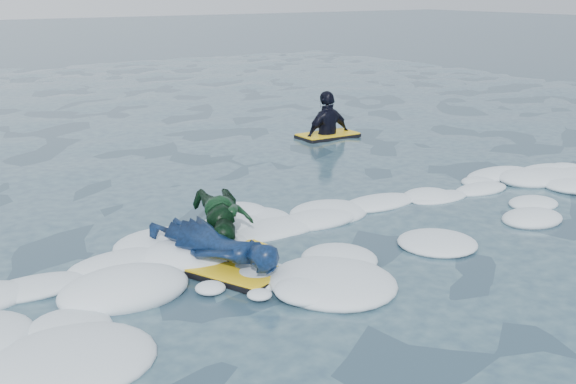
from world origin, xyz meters
name	(u,v)px	position (x,y,z in m)	size (l,w,h in m)	color
ground	(343,275)	(0.00, 0.00, 0.00)	(120.00, 120.00, 0.00)	#1B3841
foam_band	(286,245)	(0.00, 1.03, 0.00)	(12.00, 3.10, 0.30)	white
prone_woman_unit	(218,247)	(-0.95, 0.86, 0.23)	(1.01, 1.79, 0.44)	black
prone_child_unit	(224,220)	(-0.55, 1.46, 0.28)	(1.20, 1.53, 0.54)	black
waiting_rider_unit	(328,136)	(3.95, 5.53, 0.03)	(1.18, 0.67, 1.75)	black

